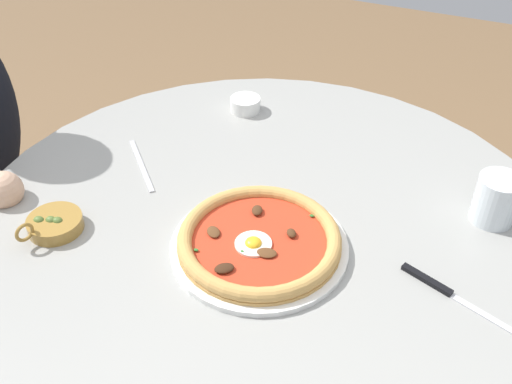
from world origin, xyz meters
The scene contains 7 objects.
dining_table centered at (0.00, 0.00, 0.58)m, with size 1.05×1.05×0.72m.
pizza_on_plate centered at (-0.02, 0.07, 0.73)m, with size 0.29×0.29×0.03m.
water_glass centered at (-0.36, -0.16, 0.75)m, with size 0.08×0.08×0.09m.
steak_knife centered at (-0.32, 0.04, 0.72)m, with size 0.21×0.08×0.01m.
ramekin_capers centered at (0.19, -0.32, 0.73)m, with size 0.07×0.07×0.03m.
olive_pan centered at (0.31, 0.17, 0.73)m, with size 0.09×0.12×0.05m.
fork_utensil centered at (0.28, -0.05, 0.72)m, with size 0.14×0.13×0.00m.
Camera 1 is at (-0.30, 0.71, 1.38)m, focal length 41.27 mm.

